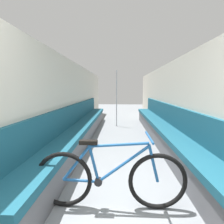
# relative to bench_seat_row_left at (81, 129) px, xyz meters

# --- Properties ---
(wall_left) EXTENTS (0.10, 10.80, 2.06)m
(wall_left) POSITION_rel_bench_seat_row_left_xyz_m (-0.26, 0.16, 0.71)
(wall_left) COLOR beige
(wall_left) RESTS_ON ground
(wall_right) EXTENTS (0.10, 10.80, 2.06)m
(wall_right) POSITION_rel_bench_seat_row_left_xyz_m (2.35, 0.16, 0.71)
(wall_right) COLOR beige
(wall_right) RESTS_ON ground
(bench_seat_row_left) EXTENTS (0.48, 6.63, 0.97)m
(bench_seat_row_left) POSITION_rel_bench_seat_row_left_xyz_m (0.00, 0.00, 0.00)
(bench_seat_row_left) COLOR #5B5B60
(bench_seat_row_left) RESTS_ON ground
(bench_seat_row_right) EXTENTS (0.48, 6.63, 0.97)m
(bench_seat_row_right) POSITION_rel_bench_seat_row_left_xyz_m (2.09, 0.00, 0.00)
(bench_seat_row_right) COLOR #5B5B60
(bench_seat_row_right) RESTS_ON ground
(bicycle) EXTENTS (1.72, 0.46, 0.85)m
(bicycle) POSITION_rel_bench_seat_row_left_xyz_m (0.88, -2.52, 0.03)
(bicycle) COLOR black
(bicycle) RESTS_ON ground
(grab_pole_near) EXTENTS (0.08, 0.08, 2.04)m
(grab_pole_near) POSITION_rel_bench_seat_row_left_xyz_m (0.88, 1.99, 0.67)
(grab_pole_near) COLOR gray
(grab_pole_near) RESTS_ON ground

